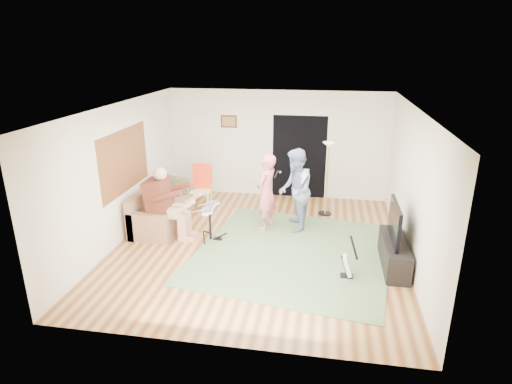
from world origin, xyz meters
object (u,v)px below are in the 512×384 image
at_px(guitarist, 295,191).
at_px(television, 395,222).
at_px(singer, 266,192).
at_px(dining_chair, 202,195).
at_px(sofa, 161,211).
at_px(tv_cabinet, 394,254).
at_px(drum_kit, 210,225).
at_px(guitar_spare, 348,265).
at_px(torchiere_lamp, 328,166).

xyz_separation_m(guitarist, television, (1.83, -1.32, -0.03)).
xyz_separation_m(singer, dining_chair, (-1.66, 0.79, -0.43)).
height_order(sofa, tv_cabinet, sofa).
bearing_deg(drum_kit, singer, 36.39).
bearing_deg(drum_kit, guitar_spare, -21.18).
relative_size(guitarist, television, 1.67).
bearing_deg(television, guitarist, 144.18).
relative_size(guitar_spare, dining_chair, 0.71).
distance_m(singer, guitarist, 0.60).
bearing_deg(torchiere_lamp, drum_kit, -141.96).
height_order(drum_kit, guitarist, guitarist).
height_order(guitar_spare, tv_cabinet, guitar_spare).
bearing_deg(torchiere_lamp, guitarist, -123.25).
xyz_separation_m(drum_kit, guitar_spare, (2.68, -1.04, -0.10)).
distance_m(guitar_spare, tv_cabinet, 0.97).
bearing_deg(torchiere_lamp, television, -62.70).
bearing_deg(torchiere_lamp, dining_chair, -175.48).
bearing_deg(guitarist, dining_chair, -116.41).
bearing_deg(guitarist, sofa, -95.19).
height_order(sofa, singer, singer).
height_order(dining_chair, television, television).
distance_m(tv_cabinet, television, 0.60).
distance_m(guitarist, dining_chair, 2.42).
bearing_deg(guitarist, guitar_spare, 21.93).
bearing_deg(tv_cabinet, guitarist, 144.91).
distance_m(sofa, tv_cabinet, 4.93).
height_order(drum_kit, guitar_spare, guitar_spare).
bearing_deg(drum_kit, torchiere_lamp, 38.04).
xyz_separation_m(sofa, torchiere_lamp, (3.56, 1.12, 0.89)).
height_order(sofa, television, television).
distance_m(singer, tv_cabinet, 2.84).
xyz_separation_m(drum_kit, television, (3.45, -0.52, 0.53)).
bearing_deg(torchiere_lamp, sofa, -162.49).
xyz_separation_m(guitar_spare, tv_cabinet, (0.82, 0.51, 0.03)).
relative_size(guitar_spare, torchiere_lamp, 0.46).
distance_m(guitarist, tv_cabinet, 2.38).
bearing_deg(tv_cabinet, torchiere_lamp, 118.28).
height_order(tv_cabinet, television, television).
distance_m(sofa, television, 4.92).
distance_m(drum_kit, television, 3.53).
distance_m(guitar_spare, dining_chair, 4.20).
relative_size(guitarist, guitar_spare, 2.26).
height_order(drum_kit, singer, singer).
relative_size(sofa, torchiere_lamp, 1.22).
height_order(singer, torchiere_lamp, torchiere_lamp).
bearing_deg(dining_chair, guitarist, -22.67).
height_order(singer, television, singer).
relative_size(singer, guitarist, 0.93).
relative_size(sofa, drum_kit, 2.79).
distance_m(drum_kit, dining_chair, 1.67).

